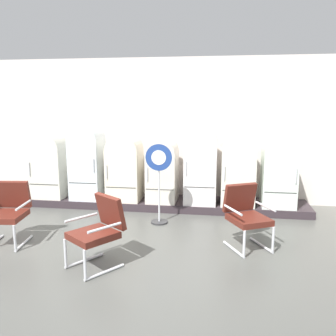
{
  "coord_description": "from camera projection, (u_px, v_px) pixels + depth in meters",
  "views": [
    {
      "loc": [
        1.3,
        -4.37,
        2.28
      ],
      "look_at": [
        0.23,
        2.75,
        0.92
      ],
      "focal_mm": 37.87,
      "sensor_mm": 36.0,
      "label": 1
    }
  ],
  "objects": [
    {
      "name": "ground",
      "position": [
        122.0,
        272.0,
        4.86
      ],
      "size": [
        12.0,
        10.0,
        0.05
      ],
      "primitive_type": "cube",
      "color": "#4E4E4A"
    },
    {
      "name": "back_wall",
      "position": [
        164.0,
        130.0,
        8.11
      ],
      "size": [
        11.76,
        0.12,
        3.23
      ],
      "color": "silver",
      "rests_on": "ground"
    },
    {
      "name": "display_plinth",
      "position": [
        159.0,
        203.0,
        7.78
      ],
      "size": [
        6.33,
        0.95,
        0.16
      ],
      "primitive_type": "cube",
      "color": "#32282D",
      "rests_on": "ground"
    },
    {
      "name": "refrigerator_0",
      "position": [
        50.0,
        163.0,
        7.88
      ],
      "size": [
        0.72,
        0.7,
        1.46
      ],
      "color": "silver",
      "rests_on": "display_plinth"
    },
    {
      "name": "refrigerator_1",
      "position": [
        87.0,
        160.0,
        7.73
      ],
      "size": [
        0.66,
        0.67,
        1.63
      ],
      "color": "white",
      "rests_on": "display_plinth"
    },
    {
      "name": "refrigerator_2",
      "position": [
        124.0,
        166.0,
        7.62
      ],
      "size": [
        0.7,
        0.67,
        1.44
      ],
      "color": "beige",
      "rests_on": "display_plinth"
    },
    {
      "name": "refrigerator_3",
      "position": [
        162.0,
        168.0,
        7.54
      ],
      "size": [
        0.62,
        0.72,
        1.36
      ],
      "color": "silver",
      "rests_on": "display_plinth"
    },
    {
      "name": "refrigerator_4",
      "position": [
        201.0,
        163.0,
        7.38
      ],
      "size": [
        0.66,
        0.69,
        1.62
      ],
      "color": "white",
      "rests_on": "display_plinth"
    },
    {
      "name": "refrigerator_5",
      "position": [
        238.0,
        167.0,
        7.27
      ],
      "size": [
        0.68,
        0.68,
        1.49
      ],
      "color": "silver",
      "rests_on": "display_plinth"
    },
    {
      "name": "refrigerator_6",
      "position": [
        279.0,
        169.0,
        7.16
      ],
      "size": [
        0.67,
        0.68,
        1.47
      ],
      "color": "silver",
      "rests_on": "display_plinth"
    },
    {
      "name": "armchair_left",
      "position": [
        9.0,
        210.0,
        5.73
      ],
      "size": [
        0.67,
        0.75,
        0.99
      ],
      "color": "silver",
      "rests_on": "ground"
    },
    {
      "name": "armchair_right",
      "position": [
        246.0,
        213.0,
        5.55
      ],
      "size": [
        0.8,
        0.86,
        0.99
      ],
      "color": "silver",
      "rests_on": "ground"
    },
    {
      "name": "armchair_center",
      "position": [
        99.0,
        228.0,
        4.89
      ],
      "size": [
        0.85,
        0.88,
        0.99
      ],
      "color": "silver",
      "rests_on": "ground"
    },
    {
      "name": "sign_stand",
      "position": [
        159.0,
        183.0,
        6.59
      ],
      "size": [
        0.49,
        0.32,
        1.51
      ],
      "color": "#2D2D30",
      "rests_on": "ground"
    }
  ]
}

